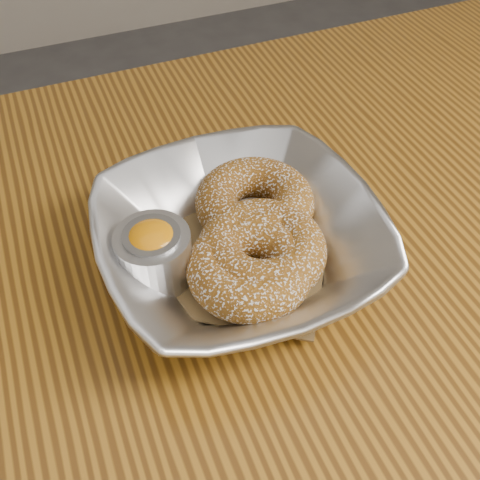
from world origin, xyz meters
name	(u,v)px	position (x,y,z in m)	size (l,w,h in m)	color
table	(312,347)	(0.00, 0.00, 0.65)	(1.20, 0.80, 0.75)	brown
serving_bowl	(240,241)	(-0.06, 0.05, 0.78)	(0.23, 0.23, 0.06)	silver
parchment	(240,257)	(-0.06, 0.05, 0.76)	(0.14, 0.14, 0.00)	brown
donut_back	(255,202)	(-0.03, 0.09, 0.78)	(0.11, 0.11, 0.04)	brown
donut_front	(262,250)	(-0.04, 0.03, 0.78)	(0.11, 0.11, 0.04)	brown
donut_extra	(250,268)	(-0.06, 0.02, 0.78)	(0.10, 0.10, 0.04)	brown
ramekin	(154,253)	(-0.13, 0.06, 0.79)	(0.06, 0.06, 0.06)	silver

